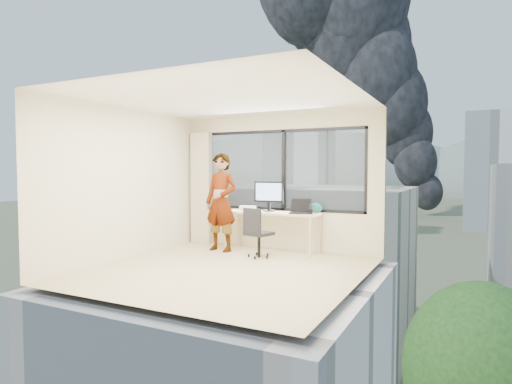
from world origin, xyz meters
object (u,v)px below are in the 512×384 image
Objects in this scene: chair at (259,232)px; game_console at (248,208)px; handbag at (316,208)px; desk at (272,232)px; monitor at (269,196)px; laptop at (300,207)px; person at (221,202)px.

game_console is (-0.61, 0.77, 0.34)m from chair.
handbag is at bearing -12.15° from game_console.
desk is 2.02× the size of chair.
handbag is (1.38, 0.01, 0.05)m from game_console.
desk is at bearing -44.30° from monitor.
laptop reaches higher than handbag.
person is 1.77m from handbag.
desk is at bearing -28.92° from game_console.
chair is at bearing -147.77° from laptop.
person reaches higher than desk.
desk is 5.80× the size of game_console.
laptop is at bearing -6.15° from desk.
desk is 1.10m from person.
game_console is at bearing 165.18° from monitor.
handbag is at bearing 1.45° from monitor.
laptop is 1.66× the size of handbag.
laptop is (1.17, -0.24, 0.08)m from game_console.
handbag is (1.69, 0.54, -0.08)m from person.
person is (-0.92, 0.24, 0.48)m from chair.
person is at bearing -179.94° from handbag.
person is 1.50m from laptop.
handbag is at bearing 59.91° from chair.
chair is 1.56× the size of monitor.
chair is 2.88× the size of game_console.
monitor is at bearing -22.73° from game_console.
game_console reaches higher than desk.
handbag is (0.90, 0.09, -0.19)m from monitor.
monitor reaches higher than chair.
person reaches higher than laptop.
person is 0.63m from game_console.
desk is at bearing 174.96° from handbag.
handbag is at bearing 37.14° from laptop.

